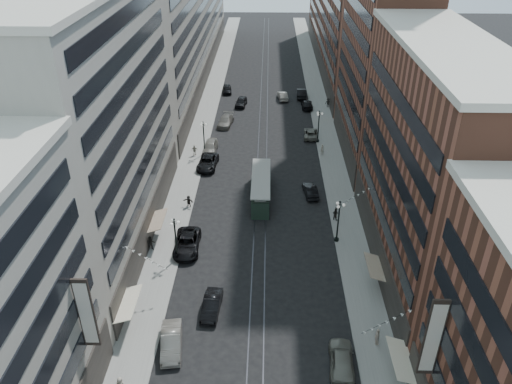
# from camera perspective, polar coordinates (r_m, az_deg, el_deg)

# --- Properties ---
(ground) EXTENTS (220.00, 220.00, 0.00)m
(ground) POSITION_cam_1_polar(r_m,az_deg,el_deg) (84.38, 0.77, 5.75)
(ground) COLOR black
(ground) RESTS_ON ground
(sidewalk_west) EXTENTS (4.00, 180.00, 0.15)m
(sidewalk_west) POSITION_cam_1_polar(r_m,az_deg,el_deg) (94.25, -5.92, 8.39)
(sidewalk_west) COLOR gray
(sidewalk_west) RESTS_ON ground
(sidewalk_east) EXTENTS (4.00, 180.00, 0.15)m
(sidewalk_east) POSITION_cam_1_polar(r_m,az_deg,el_deg) (94.06, 7.64, 8.24)
(sidewalk_east) COLOR gray
(sidewalk_east) RESTS_ON ground
(rail_west) EXTENTS (0.12, 180.00, 0.02)m
(rail_west) POSITION_cam_1_polar(r_m,az_deg,el_deg) (93.55, 0.42, 8.34)
(rail_west) COLOR #2D2D33
(rail_west) RESTS_ON ground
(rail_east) EXTENTS (0.12, 180.00, 0.02)m
(rail_east) POSITION_cam_1_polar(r_m,az_deg,el_deg) (93.54, 1.29, 8.33)
(rail_east) COLOR #2D2D33
(rail_east) RESTS_ON ground
(building_west_mid) EXTENTS (8.00, 36.00, 28.00)m
(building_west_mid) POSITION_cam_1_polar(r_m,az_deg,el_deg) (56.87, -17.06, 7.05)
(building_west_mid) COLOR gray
(building_west_mid) RESTS_ON ground
(building_west_far) EXTENTS (8.00, 90.00, 26.00)m
(building_west_far) POSITION_cam_1_polar(r_m,az_deg,el_deg) (116.15, -7.84, 19.20)
(building_west_far) COLOR gray
(building_west_far) RESTS_ON ground
(building_east_mid) EXTENTS (8.00, 30.00, 24.00)m
(building_east_mid) POSITION_cam_1_polar(r_m,az_deg,el_deg) (52.90, 19.12, 2.46)
(building_east_mid) COLOR brown
(building_east_mid) RESTS_ON ground
(building_east_tower) EXTENTS (8.00, 26.00, 42.00)m
(building_east_tower) POSITION_cam_1_polar(r_m,az_deg,el_deg) (75.73, 14.55, 18.70)
(building_east_tower) COLOR brown
(building_east_tower) RESTS_ON ground
(building_east_far) EXTENTS (8.00, 72.00, 24.00)m
(building_east_far) POSITION_cam_1_polar(r_m,az_deg,el_deg) (124.85, 9.41, 19.40)
(building_east_far) COLOR brown
(building_east_far) RESTS_ON ground
(lamppost_sw_far) EXTENTS (1.03, 1.14, 5.52)m
(lamppost_sw_far) POSITION_cam_1_polar(r_m,az_deg,el_deg) (55.98, -9.17, -5.18)
(lamppost_sw_far) COLOR black
(lamppost_sw_far) RESTS_ON sidewalk_west
(lamppost_sw_mid) EXTENTS (1.03, 1.14, 5.52)m
(lamppost_sw_mid) POSITION_cam_1_polar(r_m,az_deg,el_deg) (79.17, -5.98, 6.31)
(lamppost_sw_mid) COLOR black
(lamppost_sw_mid) RESTS_ON sidewalk_west
(lamppost_se_far) EXTENTS (1.03, 1.14, 5.52)m
(lamppost_se_far) POSITION_cam_1_polar(r_m,az_deg,el_deg) (58.96, 9.40, -3.16)
(lamppost_se_far) COLOR black
(lamppost_se_far) RESTS_ON sidewalk_east
(lamppost_se_mid) EXTENTS (1.03, 1.14, 5.52)m
(lamppost_se_mid) POSITION_cam_1_polar(r_m,az_deg,el_deg) (83.54, 7.16, 7.57)
(lamppost_se_mid) COLOR black
(lamppost_se_mid) RESTS_ON sidewalk_east
(streetcar) EXTENTS (2.49, 11.26, 3.12)m
(streetcar) POSITION_cam_1_polar(r_m,az_deg,el_deg) (67.66, 0.56, 0.41)
(streetcar) COLOR #1F3126
(streetcar) RESTS_ON ground
(car_1) EXTENTS (2.45, 5.29, 1.68)m
(car_1) POSITION_cam_1_polar(r_m,az_deg,el_deg) (47.72, -9.66, -16.50)
(car_1) COLOR slate
(car_1) RESTS_ON ground
(car_2) EXTENTS (3.03, 6.25, 1.71)m
(car_2) POSITION_cam_1_polar(r_m,az_deg,el_deg) (58.77, -7.89, -5.82)
(car_2) COLOR black
(car_2) RESTS_ON ground
(car_4) EXTENTS (2.45, 5.37, 1.79)m
(car_4) POSITION_cam_1_polar(r_m,az_deg,el_deg) (46.24, 9.77, -18.40)
(car_4) COLOR slate
(car_4) RESTS_ON ground
(car_5) EXTENTS (1.96, 4.79, 1.54)m
(car_5) POSITION_cam_1_polar(r_m,az_deg,el_deg) (50.68, -5.09, -12.75)
(car_5) COLOR black
(car_5) RESTS_ON ground
(pedestrian_2) EXTENTS (1.00, 0.76, 1.83)m
(pedestrian_2) POSITION_cam_1_polar(r_m,az_deg,el_deg) (59.10, -11.92, -5.76)
(pedestrian_2) COLOR black
(pedestrian_2) RESTS_ON sidewalk_west
(pedestrian_4) EXTENTS (0.56, 1.09, 1.81)m
(pedestrian_4) POSITION_cam_1_polar(r_m,az_deg,el_deg) (48.47, 13.69, -15.77)
(pedestrian_4) COLOR beige
(pedestrian_4) RESTS_ON sidewalk_east
(car_7) EXTENTS (3.14, 6.10, 1.64)m
(car_7) POSITION_cam_1_polar(r_m,az_deg,el_deg) (76.14, -5.55, 3.39)
(car_7) COLOR black
(car_7) RESTS_ON ground
(car_8) EXTENTS (2.98, 5.87, 1.63)m
(car_8) POSITION_cam_1_polar(r_m,az_deg,el_deg) (90.73, -3.51, 8.10)
(car_8) COLOR #625E57
(car_8) RESTS_ON ground
(car_9) EXTENTS (2.22, 4.65, 1.53)m
(car_9) POSITION_cam_1_polar(r_m,az_deg,el_deg) (107.11, -3.33, 11.66)
(car_9) COLOR black
(car_9) RESTS_ON ground
(car_10) EXTENTS (2.15, 4.66, 1.48)m
(car_10) POSITION_cam_1_polar(r_m,az_deg,el_deg) (68.96, 6.23, 0.17)
(car_10) COLOR black
(car_10) RESTS_ON ground
(car_11) EXTENTS (2.59, 5.10, 1.38)m
(car_11) POSITION_cam_1_polar(r_m,az_deg,el_deg) (86.37, 6.27, 6.68)
(car_11) COLOR #67665C
(car_11) RESTS_ON ground
(car_12) EXTENTS (2.19, 5.16, 1.48)m
(car_12) POSITION_cam_1_polar(r_m,az_deg,el_deg) (99.10, 5.84, 9.94)
(car_12) COLOR black
(car_12) RESTS_ON ground
(car_13) EXTENTS (2.49, 5.05, 1.65)m
(car_13) POSITION_cam_1_polar(r_m,az_deg,el_deg) (99.61, -1.72, 10.25)
(car_13) COLOR black
(car_13) RESTS_ON ground
(car_14) EXTENTS (2.22, 4.92, 1.57)m
(car_14) POSITION_cam_1_polar(r_m,az_deg,el_deg) (103.19, 3.08, 10.93)
(car_14) COLOR gray
(car_14) RESTS_ON ground
(pedestrian_5) EXTENTS (1.54, 0.92, 1.60)m
(pedestrian_5) POSITION_cam_1_polar(r_m,az_deg,el_deg) (66.36, -7.71, -1.04)
(pedestrian_5) COLOR black
(pedestrian_5) RESTS_ON sidewalk_west
(pedestrian_6) EXTENTS (1.10, 0.69, 1.73)m
(pedestrian_6) POSITION_cam_1_polar(r_m,az_deg,el_deg) (79.72, -7.04, 4.76)
(pedestrian_6) COLOR #AEA690
(pedestrian_6) RESTS_ON sidewalk_west
(pedestrian_7) EXTENTS (0.93, 0.83, 1.69)m
(pedestrian_7) POSITION_cam_1_polar(r_m,az_deg,el_deg) (63.90, 9.06, -2.47)
(pedestrian_7) COLOR black
(pedestrian_7) RESTS_ON sidewalk_east
(pedestrian_8) EXTENTS (0.73, 0.59, 1.72)m
(pedestrian_8) POSITION_cam_1_polar(r_m,az_deg,el_deg) (80.14, 7.56, 4.87)
(pedestrian_8) COLOR #B5A896
(pedestrian_8) RESTS_ON sidewalk_east
(pedestrian_9) EXTENTS (1.18, 0.51, 1.81)m
(pedestrian_9) POSITION_cam_1_polar(r_m,az_deg,el_deg) (99.52, 8.23, 10.07)
(pedestrian_9) COLOR black
(pedestrian_9) RESTS_ON sidewalk_east
(car_extra_0) EXTENTS (2.13, 5.44, 1.76)m
(car_extra_0) POSITION_cam_1_polar(r_m,az_deg,el_deg) (104.61, 5.21, 11.18)
(car_extra_0) COLOR black
(car_extra_0) RESTS_ON ground
(car_extra_1) EXTENTS (2.32, 5.31, 1.78)m
(car_extra_1) POSITION_cam_1_polar(r_m,az_deg,el_deg) (80.93, -5.25, 5.19)
(car_extra_1) COLOR gray
(car_extra_1) RESTS_ON ground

